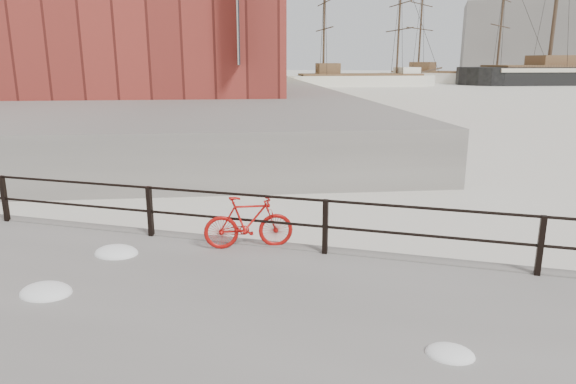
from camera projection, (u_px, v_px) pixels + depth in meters
The scene contains 11 objects.
ground at pixel (533, 291), 8.52m from camera, with size 400.00×400.00×0.00m, color white.
far_quay at pixel (201, 78), 85.99m from camera, with size 24.00×150.00×1.80m, color gray.
guardrail at pixel (540, 246), 8.17m from camera, with size 28.00×0.10×1.00m, color black, non-canonical shape.
bicycle at pixel (249, 222), 9.38m from camera, with size 1.63×0.24×0.98m, color #AB0E0B.
schooner_mid at pixel (455, 83), 87.38m from camera, with size 29.17×12.34×20.96m, color white, non-canonical shape.
schooner_left at pixel (360, 86), 77.04m from camera, with size 24.88×11.31×18.85m, color silver, non-canonical shape.
workboat_near at pixel (95, 108), 41.57m from camera, with size 11.90×3.97×7.00m, color black, non-canonical shape.
workboat_far at pixel (202, 95), 56.41m from camera, with size 11.77×4.07×7.00m, color black, non-canonical shape.
apartment_grey at pixel (191, 6), 94.24m from camera, with size 22.00×15.00×23.20m, color #AAAAA4.
apartment_brick at pixel (199, 21), 116.64m from camera, with size 24.00×15.00×21.20m, color brown.
industrial_west at pixel (529, 39), 131.37m from camera, with size 32.00×18.00×18.00m, color gray.
Camera 1 is at (-1.76, -8.66, 3.71)m, focal length 32.00 mm.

